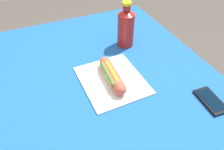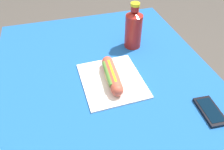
{
  "view_description": "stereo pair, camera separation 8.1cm",
  "coord_description": "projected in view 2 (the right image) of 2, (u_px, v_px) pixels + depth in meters",
  "views": [
    {
      "loc": [
        -0.49,
        0.23,
        1.31
      ],
      "look_at": [
        0.07,
        -0.02,
        0.77
      ],
      "focal_mm": 34.51,
      "sensor_mm": 36.0,
      "label": 1
    },
    {
      "loc": [
        -0.52,
        0.15,
        1.31
      ],
      "look_at": [
        0.07,
        -0.02,
        0.77
      ],
      "focal_mm": 34.51,
      "sensor_mm": 36.0,
      "label": 2
    }
  ],
  "objects": [
    {
      "name": "hot_dog",
      "position": [
        112.0,
        75.0,
        0.81
      ],
      "size": [
        0.21,
        0.06,
        0.05
      ],
      "color": "tan",
      "rests_on": "paper_wrapper"
    },
    {
      "name": "paper_wrapper",
      "position": [
        112.0,
        80.0,
        0.83
      ],
      "size": [
        0.27,
        0.24,
        0.01
      ],
      "primitive_type": "cube",
      "rotation": [
        0.0,
        0.0,
        0.03
      ],
      "color": "silver",
      "rests_on": "dining_table"
    },
    {
      "name": "cell_phone",
      "position": [
        210.0,
        111.0,
        0.72
      ],
      "size": [
        0.13,
        0.07,
        0.01
      ],
      "color": "black",
      "rests_on": "dining_table"
    },
    {
      "name": "soda_bottle",
      "position": [
        133.0,
        28.0,
        0.95
      ],
      "size": [
        0.08,
        0.08,
        0.21
      ],
      "color": "maroon",
      "rests_on": "dining_table"
    },
    {
      "name": "dining_table",
      "position": [
        113.0,
        115.0,
        0.87
      ],
      "size": [
        1.26,
        0.87,
        0.74
      ],
      "color": "brown",
      "rests_on": "ground"
    }
  ]
}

